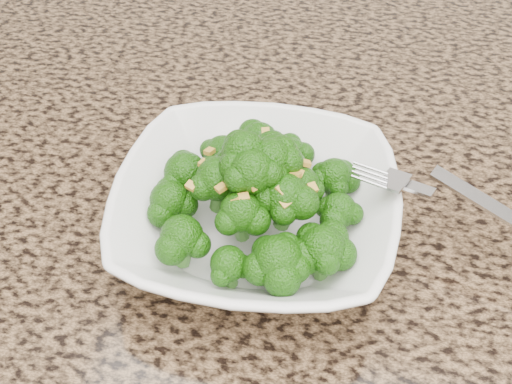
# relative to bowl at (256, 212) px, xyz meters

# --- Properties ---
(granite_counter) EXTENTS (1.64, 1.04, 0.03)m
(granite_counter) POSITION_rel_bowl_xyz_m (0.08, 0.04, -0.04)
(granite_counter) COLOR brown
(granite_counter) RESTS_ON cabinet
(bowl) EXTENTS (0.24, 0.24, 0.06)m
(bowl) POSITION_rel_bowl_xyz_m (0.00, 0.00, 0.00)
(bowl) COLOR white
(bowl) RESTS_ON granite_counter
(broccoli_pile) EXTENTS (0.20, 0.20, 0.06)m
(broccoli_pile) POSITION_rel_bowl_xyz_m (-0.00, 0.00, 0.06)
(broccoli_pile) COLOR #1A5209
(broccoli_pile) RESTS_ON bowl
(garlic_topping) EXTENTS (0.12, 0.12, 0.01)m
(garlic_topping) POSITION_rel_bowl_xyz_m (0.00, 0.00, 0.10)
(garlic_topping) COLOR gold
(garlic_topping) RESTS_ON broccoli_pile
(fork) EXTENTS (0.19, 0.10, 0.01)m
(fork) POSITION_rel_bowl_xyz_m (0.13, 0.02, 0.03)
(fork) COLOR silver
(fork) RESTS_ON bowl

